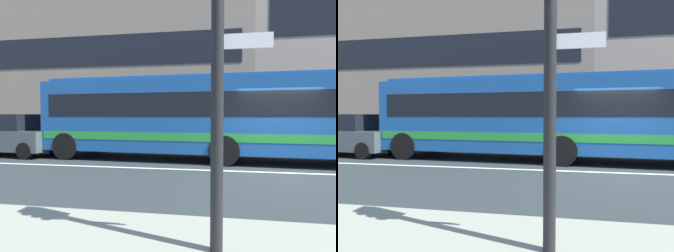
{
  "view_description": "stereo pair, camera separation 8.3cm",
  "coord_description": "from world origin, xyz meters",
  "views": [
    {
      "loc": [
        -1.62,
        -9.07,
        1.67
      ],
      "look_at": [
        -3.65,
        1.69,
        1.26
      ],
      "focal_mm": 32.24,
      "sensor_mm": 36.0,
      "label": 1
    },
    {
      "loc": [
        -1.54,
        -9.05,
        1.67
      ],
      "look_at": [
        -3.65,
        1.69,
        1.26
      ],
      "focal_mm": 32.24,
      "sensor_mm": 36.0,
      "label": 2
    }
  ],
  "objects": [
    {
      "name": "transit_bus",
      "position": [
        -2.32,
        2.07,
        1.68
      ],
      "size": [
        12.27,
        3.28,
        3.04
      ],
      "color": "#1C5098",
      "rests_on": "ground_plane"
    },
    {
      "name": "apartment_block_left",
      "position": [
        -9.5,
        14.72,
        5.14
      ],
      "size": [
        19.35,
        9.29,
        10.27
      ],
      "color": "gray",
      "rests_on": "ground_plane"
    },
    {
      "name": "lane_centre_line",
      "position": [
        0.0,
        0.0,
        0.0
      ],
      "size": [
        60.0,
        0.16,
        0.01
      ],
      "primitive_type": "cube",
      "color": "silver",
      "rests_on": "ground_plane"
    },
    {
      "name": "sedan_lead",
      "position": [
        -10.42,
        1.97,
        0.81
      ],
      "size": [
        4.4,
        2.27,
        1.69
      ],
      "color": "#485253",
      "rests_on": "ground_plane"
    },
    {
      "name": "ground_plane",
      "position": [
        0.0,
        0.0,
        0.0
      ],
      "size": [
        160.0,
        160.0,
        0.0
      ],
      "primitive_type": "plane",
      "color": "#2A3133"
    },
    {
      "name": "traffic_light_pole",
      "position": [
        -1.7,
        -5.73,
        2.69
      ],
      "size": [
        0.7,
        0.38,
        3.73
      ],
      "color": "black",
      "rests_on": "sidewalk_near"
    }
  ]
}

